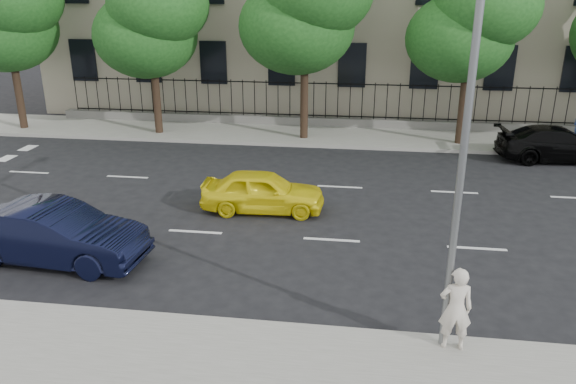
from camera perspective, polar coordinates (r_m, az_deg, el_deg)
name	(u,v)px	position (r m, az deg, el deg)	size (l,w,h in m)	color
ground	(325,283)	(13.82, 3.75, -9.26)	(120.00, 120.00, 0.00)	black
far_sidewalk	(348,136)	(26.87, 6.07, 5.67)	(60.00, 4.00, 0.15)	gray
lane_markings	(336,210)	(18.10, 4.91, -1.85)	(49.60, 4.62, 0.01)	silver
iron_fence	(349,116)	(28.39, 6.25, 7.64)	(30.00, 0.50, 2.20)	slate
street_light	(465,85)	(10.51, 17.57, 10.29)	(0.25, 3.32, 8.05)	slate
tree_a	(6,1)	(30.40, -26.71, 16.98)	(5.71, 5.31, 9.39)	#382619
tree_b	(151,8)	(27.19, -13.70, 17.72)	(5.53, 5.12, 8.97)	#382619
tree_d	(473,10)	(25.74, 18.32, 17.17)	(5.34, 4.94, 8.84)	#382619
yellow_taxi	(263,191)	(17.80, -2.57, 0.09)	(1.57, 3.89, 1.33)	yellow
navy_sedan	(54,234)	(15.68, -22.64, -3.97)	(1.66, 4.75, 1.56)	black
black_sedan	(558,144)	(25.52, 25.71, 4.43)	(1.97, 4.85, 1.41)	black
woman_near	(456,309)	(11.37, 16.67, -11.28)	(0.63, 0.41, 1.73)	beige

